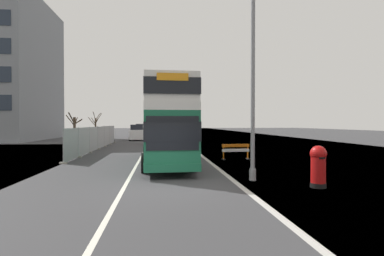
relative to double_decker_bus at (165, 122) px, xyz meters
The scene contains 12 objects.
ground 7.82m from the double_decker_bus, 85.54° to the right, with size 140.00×280.00×0.10m.
double_decker_bus is the anchor object (origin of this frame).
lamppost_foreground 7.39m from the double_decker_bus, 59.26° to the right, with size 0.29×0.70×9.68m.
red_pillar_postbox 9.75m from the double_decker_bus, 53.67° to the right, with size 0.62×0.62×1.61m.
roadworks_barrier 5.28m from the double_decker_bus, 15.89° to the left, with size 1.91×0.58×1.05m.
construction_site_fence 12.18m from the double_decker_bus, 120.32° to the left, with size 0.44×20.60×2.18m.
car_oncoming_near 16.47m from the double_decker_bus, 91.09° to the left, with size 2.00×4.42×2.06m.
car_receding_mid 25.81m from the double_decker_bus, 97.91° to the left, with size 2.06×4.21×2.24m.
car_receding_far 33.77m from the double_decker_bus, 95.88° to the left, with size 1.93×4.39×2.16m.
car_far_side 41.41m from the double_decker_bus, 95.56° to the left, with size 2.09×3.98×2.30m.
bare_tree_far_verge_near 28.63m from the double_decker_bus, 115.50° to the left, with size 2.39×2.36×3.95m.
bare_tree_far_verge_mid 43.94m from the double_decker_bus, 106.80° to the left, with size 2.66×3.46×4.63m.
Camera 1 is at (-0.29, -11.44, 2.47)m, focal length 28.78 mm.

